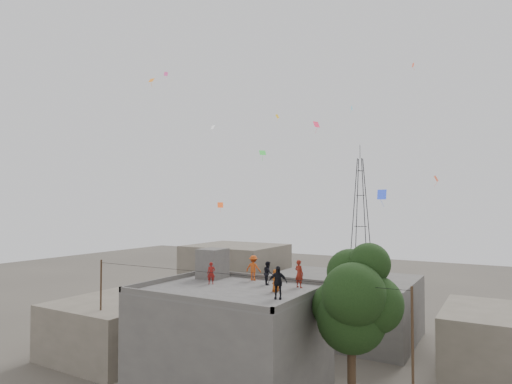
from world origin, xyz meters
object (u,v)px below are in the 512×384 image
at_px(stair_head_box, 213,263).
at_px(transmission_tower, 361,220).
at_px(tree, 355,301).
at_px(person_red_adult, 299,274).
at_px(person_dark_adult, 278,282).

bearing_deg(stair_head_box, transmission_tower, 91.23).
relative_size(tree, transmission_tower, 0.45).
distance_m(stair_head_box, person_red_adult, 6.57).
xyz_separation_m(tree, transmission_tower, (-11.37, 39.40, 2.97)).
bearing_deg(transmission_tower, person_dark_adult, -79.37).
xyz_separation_m(stair_head_box, person_red_adult, (6.57, -0.17, -0.17)).
bearing_deg(transmission_tower, tree, -73.91).
xyz_separation_m(person_red_adult, person_dark_adult, (0.33, -3.45, 0.03)).
bearing_deg(tree, stair_head_box, 169.26).
distance_m(person_red_adult, person_dark_adult, 3.47).
height_order(tree, person_dark_adult, tree).
bearing_deg(tree, person_red_adult, 155.33).
relative_size(transmission_tower, person_dark_adult, 11.53).
distance_m(stair_head_box, transmission_tower, 37.46).
bearing_deg(stair_head_box, person_dark_adult, -27.69).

